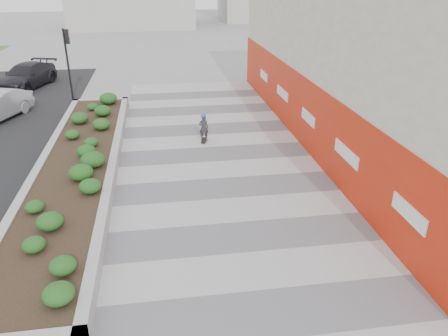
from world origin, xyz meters
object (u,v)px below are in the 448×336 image
Objects in this scene: planter at (77,164)px; traffic_signal_near at (68,54)px; car_dark at (26,76)px; skateboarder at (204,128)px.

traffic_signal_near is at bearing 99.35° from planter.
traffic_signal_near is at bearing -30.62° from car_dark.
skateboarder is (5.18, 2.73, 0.26)m from planter.
skateboarder is at bearing 27.83° from planter.
traffic_signal_near is at bearing 145.27° from skateboarder.
planter is 10.90m from traffic_signal_near.
car_dark is at bearing 110.20° from planter.
planter is 13.56× the size of skateboarder.
traffic_signal_near reaches higher than skateboarder.
car_dark is (-5.34, 14.51, 0.35)m from planter.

